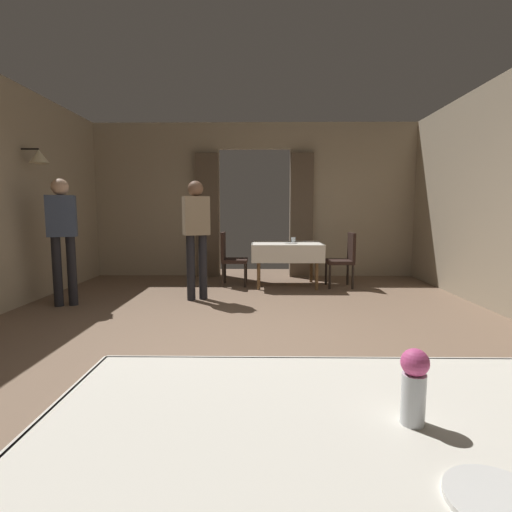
% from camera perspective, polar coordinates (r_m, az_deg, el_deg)
% --- Properties ---
extents(ground, '(10.08, 10.08, 0.00)m').
position_cam_1_polar(ground, '(3.77, -1.36, -13.36)').
color(ground, '#7A604C').
extents(wall_back, '(6.40, 0.27, 3.00)m').
position_cam_1_polar(wall_back, '(7.73, -0.21, 8.23)').
color(wall_back, tan).
rests_on(wall_back, ground).
extents(dining_table_near, '(1.58, 1.08, 0.75)m').
position_cam_1_polar(dining_table_near, '(1.07, 13.15, -29.49)').
color(dining_table_near, brown).
rests_on(dining_table_near, ground).
extents(dining_table_mid, '(1.19, 0.93, 0.75)m').
position_cam_1_polar(dining_table_mid, '(6.67, 4.52, 1.05)').
color(dining_table_mid, brown).
rests_on(dining_table_mid, ground).
extents(chair_mid_right, '(0.44, 0.44, 0.93)m').
position_cam_1_polar(chair_mid_right, '(6.74, 12.90, -0.15)').
color(chair_mid_right, black).
rests_on(chair_mid_right, ground).
extents(chair_mid_left, '(0.44, 0.44, 0.93)m').
position_cam_1_polar(chair_mid_left, '(6.74, -3.86, 0.00)').
color(chair_mid_left, black).
rests_on(chair_mid_left, ground).
extents(flower_vase_near, '(0.07, 0.07, 0.20)m').
position_cam_1_polar(flower_vase_near, '(1.10, 22.29, -17.05)').
color(flower_vase_near, silver).
rests_on(flower_vase_near, dining_table_near).
extents(plate_near_c, '(0.20, 0.20, 0.01)m').
position_cam_1_polar(plate_near_c, '(0.95, 32.39, -28.28)').
color(plate_near_c, white).
rests_on(plate_near_c, dining_table_near).
extents(plate_mid_a, '(0.21, 0.21, 0.01)m').
position_cam_1_polar(plate_mid_a, '(6.99, 7.77, 2.18)').
color(plate_mid_a, white).
rests_on(plate_mid_a, dining_table_mid).
extents(glass_mid_b, '(0.08, 0.08, 0.08)m').
position_cam_1_polar(glass_mid_b, '(6.83, 5.53, 2.41)').
color(glass_mid_b, silver).
rests_on(glass_mid_b, dining_table_mid).
extents(plate_mid_c, '(0.23, 0.23, 0.01)m').
position_cam_1_polar(plate_mid_c, '(6.54, 5.14, 1.91)').
color(plate_mid_c, white).
rests_on(plate_mid_c, dining_table_mid).
extents(person_waiter_by_doorway, '(0.42, 0.34, 1.72)m').
position_cam_1_polar(person_waiter_by_doorway, '(5.63, -8.81, 3.84)').
color(person_waiter_by_doorway, black).
rests_on(person_waiter_by_doorway, ground).
extents(person_diner_standing_aside, '(0.41, 0.33, 1.72)m').
position_cam_1_polar(person_diner_standing_aside, '(5.82, -26.68, 3.30)').
color(person_diner_standing_aside, black).
rests_on(person_diner_standing_aside, ground).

